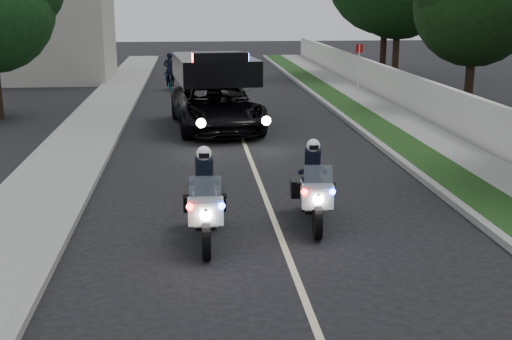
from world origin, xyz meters
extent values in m
plane|color=black|center=(0.00, 0.00, 0.00)|extent=(120.00, 120.00, 0.00)
cube|color=gray|center=(4.10, 10.00, 0.07)|extent=(0.20, 60.00, 0.15)
cube|color=#193814|center=(4.80, 10.00, 0.08)|extent=(1.20, 60.00, 0.16)
cube|color=gray|center=(6.10, 10.00, 0.08)|extent=(1.40, 60.00, 0.16)
cube|color=beige|center=(7.10, 10.00, 0.75)|extent=(0.22, 60.00, 1.50)
cube|color=gray|center=(-4.10, 10.00, 0.07)|extent=(0.20, 60.00, 0.15)
cube|color=gray|center=(-5.20, 10.00, 0.08)|extent=(2.00, 60.00, 0.16)
cube|color=#A8A396|center=(-10.00, 26.00, 3.50)|extent=(8.00, 6.00, 7.00)
cube|color=#BFB78C|center=(0.00, 10.00, 0.00)|extent=(0.12, 50.00, 0.01)
imported|color=black|center=(-0.76, 10.95, 0.00)|extent=(3.36, 6.26, 2.92)
imported|color=black|center=(-2.64, 21.29, 0.00)|extent=(0.70, 1.61, 0.82)
imported|color=black|center=(-2.64, 21.29, 0.00)|extent=(0.63, 0.45, 1.64)
camera|label=1|loc=(-1.66, -12.24, 4.45)|focal=47.07mm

